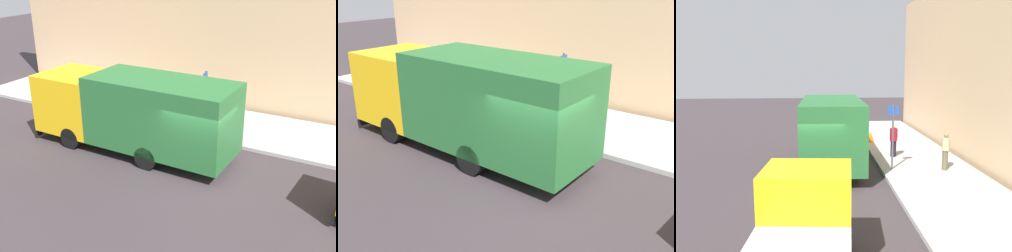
# 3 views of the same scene
# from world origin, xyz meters

# --- Properties ---
(ground) EXTENTS (80.00, 80.00, 0.00)m
(ground) POSITION_xyz_m (0.00, 0.00, 0.00)
(ground) COLOR #383034
(sidewalk) EXTENTS (4.10, 30.00, 0.15)m
(sidewalk) POSITION_xyz_m (5.05, 0.00, 0.08)
(sidewalk) COLOR #A8A7A4
(sidewalk) RESTS_ON ground
(large_utility_truck) EXTENTS (2.67, 8.46, 3.11)m
(large_utility_truck) POSITION_xyz_m (0.91, 3.23, 1.71)
(large_utility_truck) COLOR yellow
(large_utility_truck) RESTS_ON ground
(pedestrian_walking) EXTENTS (0.49, 0.49, 1.61)m
(pedestrian_walking) POSITION_xyz_m (3.98, 3.43, 0.99)
(pedestrian_walking) COLOR black
(pedestrian_walking) RESTS_ON sidewalk
(pedestrian_standing) EXTENTS (0.36, 0.36, 1.62)m
(pedestrian_standing) POSITION_xyz_m (5.68, 1.00, 1.02)
(pedestrian_standing) COLOR brown
(pedestrian_standing) RESTS_ON sidewalk
(traffic_cone_orange) EXTENTS (0.45, 0.45, 0.64)m
(traffic_cone_orange) POSITION_xyz_m (3.37, 6.96, 0.47)
(traffic_cone_orange) COLOR orange
(traffic_cone_orange) RESTS_ON sidewalk
(street_sign_post) EXTENTS (0.44, 0.08, 2.79)m
(street_sign_post) POSITION_xyz_m (3.46, 1.32, 1.79)
(street_sign_post) COLOR #4C5156
(street_sign_post) RESTS_ON sidewalk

